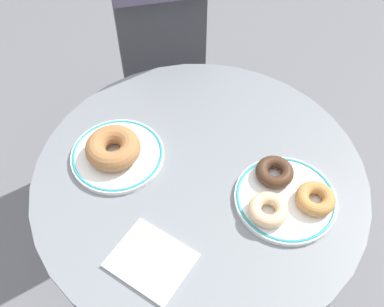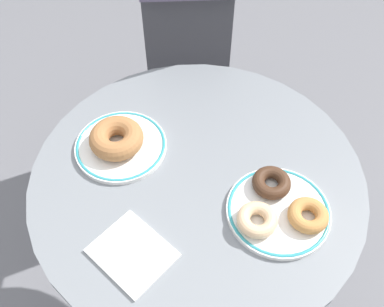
% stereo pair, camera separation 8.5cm
% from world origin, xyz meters
% --- Properties ---
extents(ground_plane, '(7.00, 7.00, 0.02)m').
position_xyz_m(ground_plane, '(0.00, 0.00, -0.01)').
color(ground_plane, slate).
extents(cafe_table, '(0.65, 0.65, 0.74)m').
position_xyz_m(cafe_table, '(0.00, 0.00, 0.53)').
color(cafe_table, slate).
rests_on(cafe_table, ground).
extents(plate_left, '(0.19, 0.19, 0.01)m').
position_xyz_m(plate_left, '(-0.17, -0.01, 0.75)').
color(plate_left, white).
rests_on(plate_left, cafe_table).
extents(plate_right, '(0.19, 0.19, 0.01)m').
position_xyz_m(plate_right, '(0.17, -0.01, 0.75)').
color(plate_right, white).
rests_on(plate_right, cafe_table).
extents(donut_cinnamon, '(0.15, 0.15, 0.04)m').
position_xyz_m(donut_cinnamon, '(-0.17, -0.01, 0.77)').
color(donut_cinnamon, '#A36B3D').
rests_on(donut_cinnamon, plate_left).
extents(donut_old_fashioned, '(0.08, 0.08, 0.02)m').
position_xyz_m(donut_old_fashioned, '(0.22, -0.01, 0.77)').
color(donut_old_fashioned, '#BC7F42').
rests_on(donut_old_fashioned, plate_right).
extents(donut_chocolate, '(0.10, 0.10, 0.02)m').
position_xyz_m(donut_chocolate, '(0.14, 0.03, 0.77)').
color(donut_chocolate, '#422819').
rests_on(donut_chocolate, plate_right).
extents(donut_glazed, '(0.09, 0.09, 0.02)m').
position_xyz_m(donut_glazed, '(0.14, -0.06, 0.77)').
color(donut_glazed, '#E0B789').
rests_on(donut_glazed, plate_right).
extents(paper_napkin, '(0.16, 0.14, 0.01)m').
position_xyz_m(paper_napkin, '(-0.03, -0.20, 0.75)').
color(paper_napkin, white).
rests_on(paper_napkin, cafe_table).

